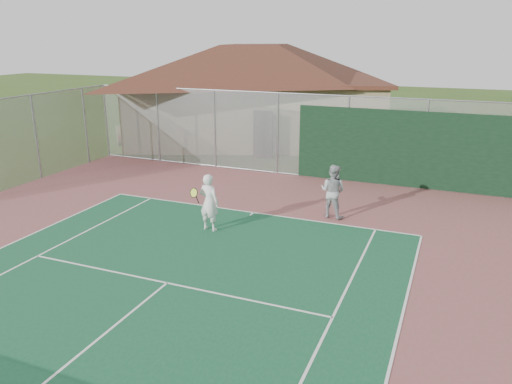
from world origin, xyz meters
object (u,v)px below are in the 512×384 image
player_white_front (209,203)px  bleachers (149,135)px  clubhouse (256,83)px  player_grey_back (333,192)px

player_white_front → bleachers: bearing=-41.8°
bleachers → player_white_front: bearing=-39.6°
bleachers → player_white_front: player_white_front is taller
clubhouse → bleachers: (-4.69, -4.05, -2.64)m
player_grey_back → player_white_front: bearing=49.8°
bleachers → player_white_front: 13.40m
clubhouse → player_grey_back: (7.44, -11.46, -2.32)m
clubhouse → player_white_front: size_ratio=9.58×
clubhouse → player_grey_back: clubhouse is taller
player_white_front → player_grey_back: bearing=-134.7°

